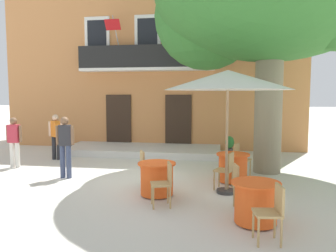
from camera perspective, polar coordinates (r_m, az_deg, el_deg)
ground_plane at (r=9.28m, az=-5.27°, el=-8.90°), size 120.00×120.00×0.00m
building_facade at (r=16.06m, az=-1.89°, el=10.58°), size 13.00×5.09×7.50m
entrance_step_platform at (r=13.08m, az=-4.55°, el=-4.16°), size 6.12×2.36×0.25m
cafe_table_near_tree at (r=7.58m, az=-1.95°, el=-9.07°), size 0.86×0.86×0.76m
cafe_chair_near_tree_0 at (r=6.84m, az=-0.61°, el=-9.48°), size 0.50×0.50×0.91m
cafe_chair_near_tree_1 at (r=8.25m, az=-3.75°, el=-6.92°), size 0.53×0.53×0.91m
cafe_table_middle at (r=8.87m, az=11.15°, el=-7.05°), size 0.86×0.86×0.76m
cafe_chair_middle_0 at (r=8.12m, az=10.08°, el=-7.19°), size 0.51×0.51×0.91m
cafe_chair_middle_1 at (r=9.56m, az=12.34°, el=-5.34°), size 0.52×0.52×0.91m
cafe_table_front at (r=6.18m, az=14.91°, el=-12.62°), size 0.86×0.86×0.76m
cafe_chair_front_0 at (r=6.81m, az=12.50°, el=-9.67°), size 0.47×0.47×0.91m
cafe_chair_front_1 at (r=5.47m, az=17.59°, el=-13.58°), size 0.45×0.45×0.91m
cafe_umbrella at (r=7.66m, az=10.30°, el=7.74°), size 2.90×2.90×2.85m
ground_planter_left at (r=14.42m, az=-17.64°, el=-2.81°), size 0.42×0.42×0.53m
ground_planter_right at (r=12.86m, az=10.59°, el=-3.16°), size 0.34×0.34×0.72m
pedestrian_near_entrance at (r=11.44m, az=-25.04°, el=-2.11°), size 0.53×0.22×1.59m
pedestrian_mid_plaza at (r=12.31m, az=-18.81°, el=-1.35°), size 0.53×0.37×1.61m
pedestrian_by_tree at (r=9.47m, az=-17.35°, el=-2.91°), size 0.53×0.36×1.70m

